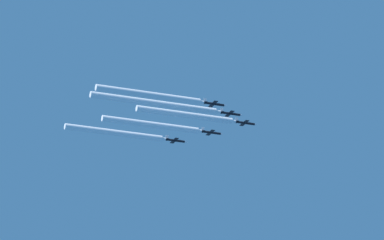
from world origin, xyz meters
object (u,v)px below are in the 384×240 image
Objects in this scene: jet_lead at (246,123)px; jet_right_wingman at (231,114)px; jet_outer_left at (176,141)px; jet_outer_right at (215,104)px; jet_left_wingman at (212,133)px.

jet_right_wingman is (12.22, -12.00, -1.68)m from jet_lead.
jet_right_wingman reaches higher than jet_outer_left.
jet_right_wingman reaches higher than jet_outer_right.
jet_right_wingman is 1.00× the size of jet_outer_right.
jet_outer_left is at bearing -161.98° from jet_right_wingman.
jet_lead reaches higher than jet_left_wingman.
jet_outer_left is at bearing -135.19° from jet_left_wingman.
jet_left_wingman is at bearing 44.81° from jet_outer_left.
jet_left_wingman is 37.41m from jet_outer_right.
jet_left_wingman is at bearing 160.29° from jet_outer_right.
jet_outer_right is at bearing -45.57° from jet_lead.
jet_right_wingman is at bearing 133.29° from jet_outer_right.
jet_outer_right is (35.20, -12.61, -1.18)m from jet_left_wingman.
jet_left_wingman is 1.00× the size of jet_outer_right.
jet_lead is 34.07m from jet_outer_left.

